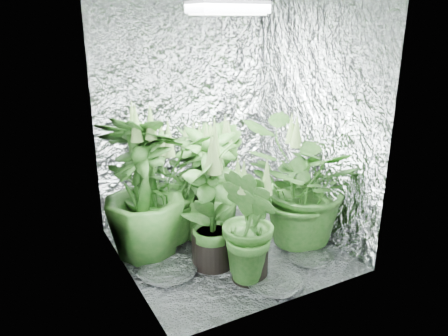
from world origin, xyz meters
TOP-DOWN VIEW (x-y plane):
  - ground at (0.00, 0.00)m, footprint 1.60×1.60m
  - walls at (0.00, 0.00)m, footprint 1.62×1.62m
  - grow_lamp at (0.00, 0.00)m, footprint 0.50×0.30m
  - plant_a at (-0.39, 0.35)m, footprint 1.01×1.01m
  - plant_b at (0.01, 0.64)m, footprint 0.62×0.62m
  - plant_c at (0.21, 0.51)m, footprint 0.53×0.53m
  - plant_d at (-0.60, 0.19)m, footprint 0.86×0.86m
  - plant_e at (0.55, -0.24)m, footprint 0.99×0.99m
  - plant_f at (-0.21, -0.16)m, footprint 0.70×0.70m
  - plant_g at (-0.07, -0.46)m, footprint 0.51×0.51m
  - plant_h at (-0.06, 0.24)m, footprint 0.70×0.70m
  - circulation_fan at (0.58, 0.53)m, footprint 0.16×0.34m
  - plant_label at (-0.01, -0.48)m, footprint 0.05×0.03m

SIDE VIEW (x-z plane):
  - ground at x=0.00m, z-range 0.00..0.00m
  - circulation_fan at x=0.58m, z-range -0.03..0.36m
  - plant_label at x=-0.01m, z-range 0.26..0.34m
  - plant_g at x=-0.07m, z-range -0.04..0.88m
  - plant_b at x=0.01m, z-range -0.04..0.89m
  - plant_c at x=0.21m, z-range -0.05..0.90m
  - plant_h at x=-0.06m, z-range -0.05..0.97m
  - plant_f at x=-0.21m, z-range -0.06..1.00m
  - plant_a at x=-0.39m, z-range -0.03..1.02m
  - plant_e at x=0.55m, z-range -0.02..1.07m
  - plant_d at x=-0.60m, z-range -0.04..1.17m
  - walls at x=0.00m, z-range 0.00..2.00m
  - grow_lamp at x=0.00m, z-range 1.72..1.94m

